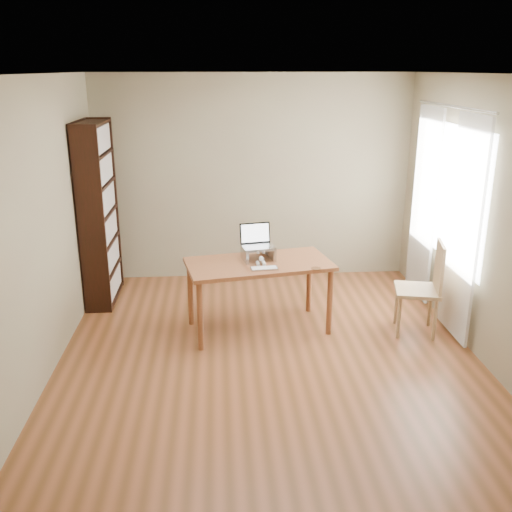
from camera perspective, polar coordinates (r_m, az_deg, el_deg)
The scene contains 10 objects.
room at distance 5.16m, azimuth 1.67°, elevation 3.18°, with size 4.04×4.54×2.64m.
bookshelf at distance 6.83m, azimuth -15.44°, elevation 4.11°, with size 0.30×0.90×2.10m.
curtains at distance 6.39m, azimuth 18.12°, elevation 4.03°, with size 0.03×1.90×2.25m.
desk at distance 5.88m, azimuth 0.28°, elevation -1.47°, with size 1.58×1.00×0.75m.
laptop_stand at distance 5.90m, azimuth 0.22°, elevation 0.39°, with size 0.32×0.25×0.13m.
laptop at distance 5.92m, azimuth 0.19°, elevation 1.55°, with size 0.36×0.33×0.23m.
keyboard at distance 5.64m, azimuth 0.82°, elevation -1.25°, with size 0.28×0.14×0.02m.
coaster at distance 5.69m, azimuth 6.03°, elevation -1.24°, with size 0.10×0.10×0.01m, color #55301D.
cat at distance 5.93m, azimuth 0.28°, elevation 0.37°, with size 0.26×0.49×0.16m.
chair at distance 6.11m, azimuth 16.54°, elevation -2.72°, with size 0.52×0.52×0.99m.
Camera 1 is at (-0.46, -4.95, 2.65)m, focal length 40.00 mm.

